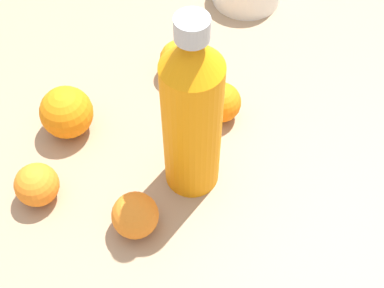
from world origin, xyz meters
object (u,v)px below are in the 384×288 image
(orange_2, at_px, (135,215))
(orange_3, at_px, (67,112))
(orange_1, at_px, (221,102))
(water_bottle, at_px, (192,116))
(orange_4, at_px, (37,185))
(orange_0, at_px, (179,60))

(orange_2, distance_m, orange_3, 0.21)
(orange_1, bearing_deg, water_bottle, -39.01)
(water_bottle, height_order, orange_4, water_bottle)
(orange_2, height_order, orange_4, orange_2)
(orange_3, bearing_deg, orange_2, 16.55)
(water_bottle, relative_size, orange_0, 4.48)
(orange_3, bearing_deg, water_bottle, 48.23)
(orange_0, height_order, orange_2, orange_0)
(water_bottle, xyz_separation_m, orange_3, (-0.14, -0.16, -0.10))
(orange_1, height_order, orange_2, same)
(orange_2, bearing_deg, water_bottle, 120.47)
(water_bottle, bearing_deg, orange_1, 45.92)
(water_bottle, height_order, orange_1, water_bottle)
(orange_2, bearing_deg, orange_0, 151.87)
(orange_0, xyz_separation_m, orange_3, (0.06, -0.20, 0.01))
(orange_1, relative_size, orange_2, 0.99)
(water_bottle, height_order, orange_2, water_bottle)
(water_bottle, xyz_separation_m, orange_2, (0.06, -0.10, -0.11))
(orange_0, bearing_deg, orange_1, 18.58)
(orange_2, xyz_separation_m, orange_4, (-0.09, -0.12, -0.00))
(water_bottle, distance_m, orange_1, 0.16)
(orange_2, bearing_deg, orange_1, 131.13)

